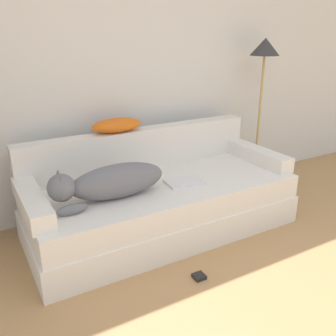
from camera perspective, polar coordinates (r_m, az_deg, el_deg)
wall_back at (r=3.41m, az=-5.21°, el=16.61°), size 7.83×0.06×2.70m
couch at (r=3.08m, az=-0.89°, el=-5.86°), size 2.14×0.93×0.43m
couch_backrest at (r=3.26m, az=-4.29°, el=2.99°), size 2.10×0.15×0.35m
couch_arm_left at (r=2.67m, az=-20.03°, el=-4.90°), size 0.15×0.74×0.13m
couch_arm_right at (r=3.52m, az=13.47°, el=1.95°), size 0.15×0.74×0.13m
dog at (r=2.68m, az=-8.90°, el=-2.15°), size 0.85×0.26×0.27m
laptop at (r=2.97m, az=2.42°, el=-2.10°), size 0.30×0.22×0.02m
throw_pillow at (r=3.13m, az=-7.82°, el=6.49°), size 0.43×0.21×0.11m
floor_lamp at (r=3.86m, az=14.36°, el=14.90°), size 0.28×0.28×1.50m
power_adapter at (r=2.63m, az=4.76°, el=-16.13°), size 0.08×0.08×0.03m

